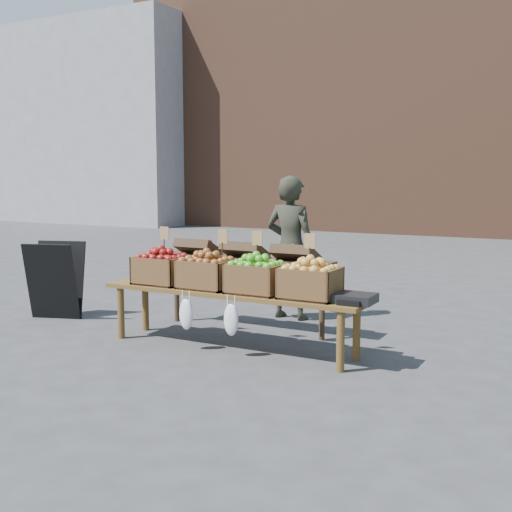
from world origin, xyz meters
The scene contains 11 objects.
ground centered at (0.00, 0.00, 0.00)m, with size 80.00×80.00×0.00m, color #3E3F41.
grey_building centered at (-14.00, 13.00, 3.50)m, with size 8.00×3.00×7.00m, color gray.
vendor centered at (-0.69, 1.81, 0.83)m, with size 0.61×0.40×1.67m, color #292B1F.
chalkboard_sign centered at (-3.11, 0.49, 0.46)m, with size 0.60×0.33×0.91m, color black, non-canonical shape.
back_table centered at (-0.87, 1.04, 0.52)m, with size 2.10×0.44×1.04m, color #3C2A1A, non-canonical shape.
display_bench centered at (-0.61, 0.32, 0.28)m, with size 2.70×0.56×0.57m, color brown, non-canonical shape.
crate_golden_apples centered at (-1.44, 0.32, 0.71)m, with size 0.50×0.40×0.28m, color maroon, non-canonical shape.
crate_russet_pears centered at (-0.89, 0.32, 0.71)m, with size 0.50×0.40×0.28m, color #9A562D, non-canonical shape.
crate_red_apples centered at (-0.34, 0.32, 0.71)m, with size 0.50×0.40×0.28m, color green, non-canonical shape.
crate_green_apples centered at (0.21, 0.32, 0.71)m, with size 0.50×0.40×0.28m, color gold, non-canonical shape.
weighing_scale centered at (0.64, 0.32, 0.61)m, with size 0.34×0.30×0.08m, color black.
Camera 1 is at (2.50, -4.89, 1.66)m, focal length 45.00 mm.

